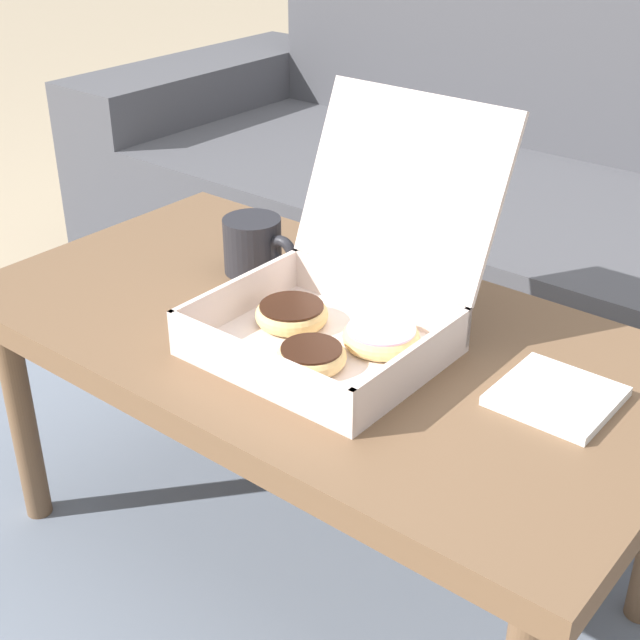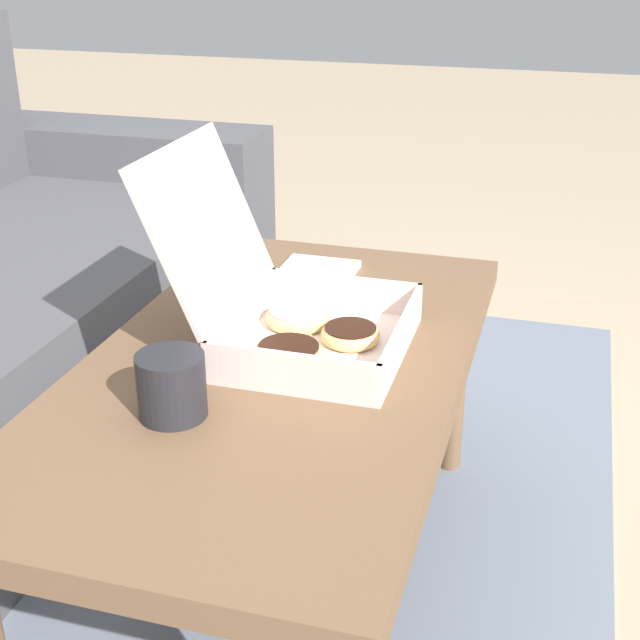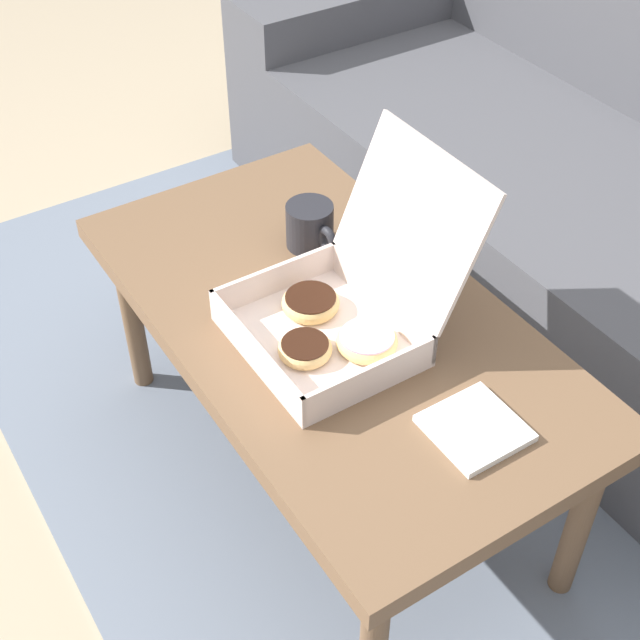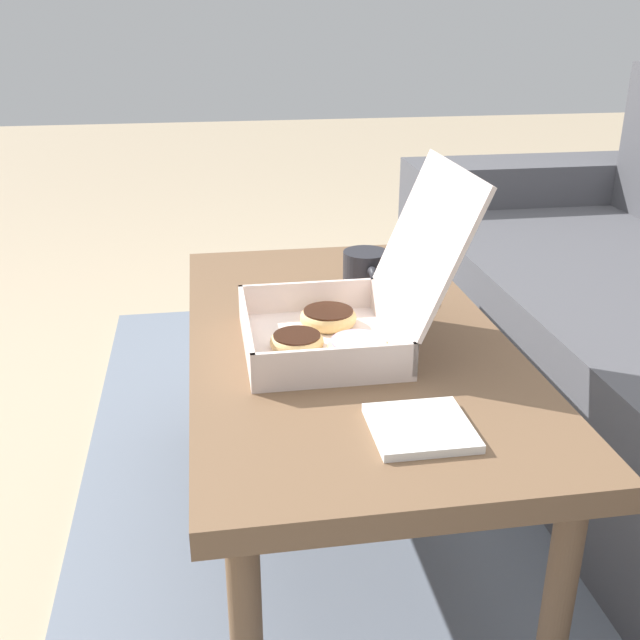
{
  "view_description": "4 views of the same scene",
  "coord_description": "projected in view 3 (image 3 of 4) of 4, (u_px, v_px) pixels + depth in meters",
  "views": [
    {
      "loc": [
        0.7,
        -0.92,
        1.06
      ],
      "look_at": [
        0.05,
        -0.12,
        0.5
      ],
      "focal_mm": 50.0,
      "sensor_mm": 36.0,
      "label": 1
    },
    {
      "loc": [
        -1.13,
        -0.46,
        1.06
      ],
      "look_at": [
        0.05,
        -0.12,
        0.5
      ],
      "focal_mm": 50.0,
      "sensor_mm": 36.0,
      "label": 2
    },
    {
      "loc": [
        0.99,
        -0.72,
        1.5
      ],
      "look_at": [
        0.05,
        -0.12,
        0.5
      ],
      "focal_mm": 50.0,
      "sensor_mm": 36.0,
      "label": 3
    },
    {
      "loc": [
        1.21,
        -0.3,
        1.0
      ],
      "look_at": [
        0.05,
        -0.12,
        0.5
      ],
      "focal_mm": 42.0,
      "sensor_mm": 36.0,
      "label": 4
    }
  ],
  "objects": [
    {
      "name": "area_rug",
      "position": [
        463.0,
        404.0,
        2.03
      ],
      "size": [
        2.51,
        1.82,
        0.01
      ],
      "primitive_type": "cube",
      "color": "slate",
      "rests_on": "ground_plane"
    },
    {
      "name": "ground_plane",
      "position": [
        354.0,
        461.0,
        1.91
      ],
      "size": [
        12.0,
        12.0,
        0.0
      ],
      "primitive_type": "plane",
      "color": "tan"
    },
    {
      "name": "coffee_mug",
      "position": [
        311.0,
        226.0,
        1.7
      ],
      "size": [
        0.14,
        0.09,
        0.09
      ],
      "color": "#232328",
      "rests_on": "coffee_table"
    },
    {
      "name": "napkin_stack",
      "position": [
        475.0,
        428.0,
        1.37
      ],
      "size": [
        0.14,
        0.14,
        0.01
      ],
      "color": "white",
      "rests_on": "coffee_table"
    },
    {
      "name": "coffee_table",
      "position": [
        331.0,
        334.0,
        1.61
      ],
      "size": [
        1.04,
        0.56,
        0.45
      ],
      "color": "brown",
      "rests_on": "ground_plane"
    },
    {
      "name": "pastry_box",
      "position": [
        343.0,
        307.0,
        1.51
      ],
      "size": [
        0.31,
        0.36,
        0.31
      ],
      "color": "silver",
      "rests_on": "coffee_table"
    }
  ]
}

